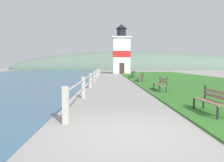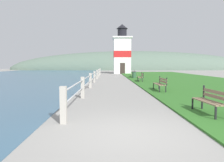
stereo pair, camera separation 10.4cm
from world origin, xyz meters
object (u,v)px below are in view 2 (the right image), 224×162
Objects in this scene: park_bench_by_lighthouse at (133,73)px; park_bench_near at (211,100)px; park_bench_far at (141,76)px; park_bench_midway at (161,83)px; lighthouse at (122,53)px; trash_bin at (134,75)px.

park_bench_near is at bearing 96.64° from park_bench_by_lighthouse.
park_bench_by_lighthouse is (0.02, 7.09, -0.00)m from park_bench_far.
park_bench_midway is 27.90m from lighthouse.
lighthouse is 10.99× the size of trash_bin.
park_bench_near is 0.93× the size of park_bench_by_lighthouse.
park_bench_near is 19.53m from trash_bin.
park_bench_by_lighthouse is at bearing -85.95° from park_bench_far.
park_bench_near and park_bench_midway have the same top height.
trash_bin is at bearing -87.82° from lighthouse.
park_bench_far is 0.21× the size of lighthouse.
park_bench_midway is (-0.12, 6.50, 0.00)m from park_bench_near.
lighthouse is at bearing -88.36° from park_bench_midway.
lighthouse reaches higher than park_bench_by_lighthouse.
lighthouse is (-0.60, 19.94, 3.39)m from park_bench_far.
trash_bin is (-0.24, 19.53, -0.11)m from park_bench_near.
park_bench_by_lighthouse is at bearing 87.93° from trash_bin.
park_bench_far and park_bench_by_lighthouse have the same top height.
park_bench_midway is 0.96× the size of park_bench_far.
park_bench_far is 5.29m from trash_bin.
lighthouse is at bearing -81.07° from park_bench_by_lighthouse.
park_bench_far is 2.27× the size of trash_bin.
trash_bin is at bearing 94.09° from park_bench_by_lighthouse.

